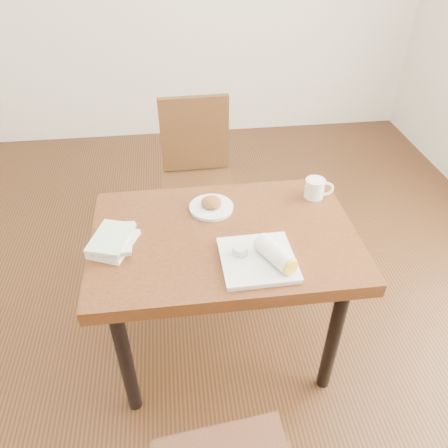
{
  "coord_description": "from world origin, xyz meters",
  "views": [
    {
      "loc": [
        -0.17,
        -1.38,
        1.88
      ],
      "look_at": [
        0.0,
        0.0,
        0.8
      ],
      "focal_mm": 35.0,
      "sensor_mm": 36.0,
      "label": 1
    }
  ],
  "objects": [
    {
      "name": "ground",
      "position": [
        0.0,
        0.0,
        -0.01
      ],
      "size": [
        4.0,
        5.0,
        0.01
      ],
      "primitive_type": "cube",
      "color": "#472814",
      "rests_on": "ground"
    },
    {
      "name": "plate_burrito",
      "position": [
        0.12,
        -0.19,
        0.78
      ],
      "size": [
        0.28,
        0.28,
        0.09
      ],
      "color": "white",
      "rests_on": "table"
    },
    {
      "name": "plate_scone",
      "position": [
        -0.03,
        0.18,
        0.77
      ],
      "size": [
        0.19,
        0.19,
        0.06
      ],
      "color": "white",
      "rests_on": "table"
    },
    {
      "name": "chair_far",
      "position": [
        -0.05,
        0.85,
        0.55
      ],
      "size": [
        0.43,
        0.43,
        0.95
      ],
      "color": "#4A2F15",
      "rests_on": "ground"
    },
    {
      "name": "book_stack",
      "position": [
        -0.44,
        -0.02,
        0.78
      ],
      "size": [
        0.21,
        0.24,
        0.05
      ],
      "color": "white",
      "rests_on": "table"
    },
    {
      "name": "coffee_mug",
      "position": [
        0.45,
        0.22,
        0.8
      ],
      "size": [
        0.13,
        0.09,
        0.09
      ],
      "color": "white",
      "rests_on": "table"
    },
    {
      "name": "table",
      "position": [
        0.0,
        0.0,
        0.65
      ],
      "size": [
        1.08,
        0.73,
        0.75
      ],
      "color": "#612C17",
      "rests_on": "ground"
    }
  ]
}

